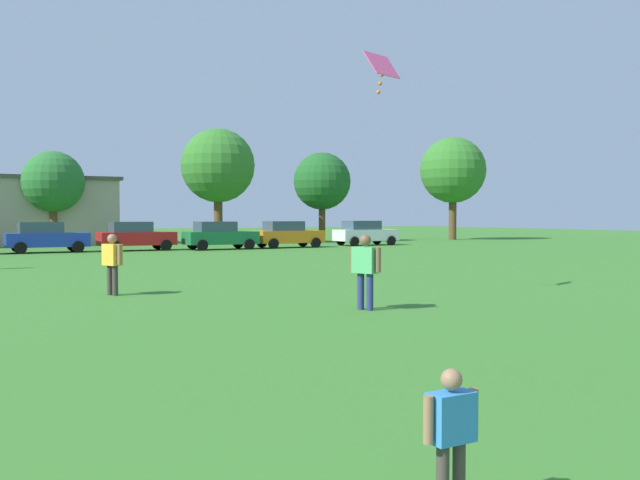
{
  "coord_description": "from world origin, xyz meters",
  "views": [
    {
      "loc": [
        -1.2,
        -0.21,
        2.06
      ],
      "look_at": [
        4.41,
        10.26,
        1.64
      ],
      "focal_mm": 39.96,
      "sensor_mm": 36.0,
      "label": 1
    }
  ],
  "objects_px": {
    "kite": "(382,68)",
    "tree_center_right": "(218,166)",
    "parked_car_orange_5": "(287,234)",
    "parked_car_red_3": "(135,236)",
    "parked_car_white_6": "(365,233)",
    "bystander_near_trees": "(112,259)",
    "parked_car_blue_2": "(46,237)",
    "tree_right": "(322,181)",
    "parked_car_green_4": "(219,235)",
    "tree_far_right": "(453,171)",
    "child_kite_flyer": "(451,427)",
    "tree_center_left": "(53,182)",
    "adult_bystander": "(365,265)"
  },
  "relations": [
    {
      "from": "adult_bystander",
      "to": "kite",
      "type": "bearing_deg",
      "value": -63.94
    },
    {
      "from": "child_kite_flyer",
      "to": "tree_right",
      "type": "distance_m",
      "value": 50.7
    },
    {
      "from": "parked_car_blue_2",
      "to": "parked_car_red_3",
      "type": "xyz_separation_m",
      "value": [
        4.87,
        -0.11,
        0.0
      ]
    },
    {
      "from": "tree_right",
      "to": "parked_car_white_6",
      "type": "bearing_deg",
      "value": -95.37
    },
    {
      "from": "adult_bystander",
      "to": "parked_car_blue_2",
      "type": "distance_m",
      "value": 28.57
    },
    {
      "from": "bystander_near_trees",
      "to": "tree_center_left",
      "type": "xyz_separation_m",
      "value": [
        2.81,
        31.4,
        3.32
      ]
    },
    {
      "from": "adult_bystander",
      "to": "tree_right",
      "type": "xyz_separation_m",
      "value": [
        18.19,
        35.68,
        3.71
      ]
    },
    {
      "from": "kite",
      "to": "parked_car_white_6",
      "type": "distance_m",
      "value": 30.91
    },
    {
      "from": "parked_car_red_3",
      "to": "parked_car_white_6",
      "type": "xyz_separation_m",
      "value": [
        15.59,
        -0.08,
        0.0
      ]
    },
    {
      "from": "bystander_near_trees",
      "to": "parked_car_blue_2",
      "type": "xyz_separation_m",
      "value": [
        1.25,
        22.96,
        -0.08
      ]
    },
    {
      "from": "parked_car_white_6",
      "to": "tree_right",
      "type": "height_order",
      "value": "tree_right"
    },
    {
      "from": "parked_car_white_6",
      "to": "tree_right",
      "type": "bearing_deg",
      "value": 84.63
    },
    {
      "from": "parked_car_red_3",
      "to": "adult_bystander",
      "type": "bearing_deg",
      "value": -93.84
    },
    {
      "from": "tree_center_right",
      "to": "bystander_near_trees",
      "type": "bearing_deg",
      "value": -114.69
    },
    {
      "from": "parked_car_blue_2",
      "to": "parked_car_orange_5",
      "type": "height_order",
      "value": "same"
    },
    {
      "from": "adult_bystander",
      "to": "parked_car_blue_2",
      "type": "xyz_separation_m",
      "value": [
        -2.97,
        28.41,
        -0.12
      ]
    },
    {
      "from": "kite",
      "to": "adult_bystander",
      "type": "bearing_deg",
      "value": -130.23
    },
    {
      "from": "parked_car_green_4",
      "to": "tree_center_left",
      "type": "height_order",
      "value": "tree_center_left"
    },
    {
      "from": "adult_bystander",
      "to": "bystander_near_trees",
      "type": "bearing_deg",
      "value": 14.06
    },
    {
      "from": "tree_center_right",
      "to": "tree_far_right",
      "type": "distance_m",
      "value": 20.3
    },
    {
      "from": "child_kite_flyer",
      "to": "parked_car_blue_2",
      "type": "xyz_separation_m",
      "value": [
        2.05,
        37.63,
        0.26
      ]
    },
    {
      "from": "child_kite_flyer",
      "to": "bystander_near_trees",
      "type": "xyz_separation_m",
      "value": [
        0.8,
        14.67,
        0.34
      ]
    },
    {
      "from": "bystander_near_trees",
      "to": "parked_car_blue_2",
      "type": "bearing_deg",
      "value": -25.53
    },
    {
      "from": "parked_car_green_4",
      "to": "parked_car_white_6",
      "type": "height_order",
      "value": "same"
    },
    {
      "from": "adult_bystander",
      "to": "tree_center_right",
      "type": "bearing_deg",
      "value": -38.86
    },
    {
      "from": "kite",
      "to": "tree_center_right",
      "type": "relative_size",
      "value": 0.13
    },
    {
      "from": "adult_bystander",
      "to": "parked_car_green_4",
      "type": "height_order",
      "value": "parked_car_green_4"
    },
    {
      "from": "child_kite_flyer",
      "to": "parked_car_green_4",
      "type": "bearing_deg",
      "value": 70.0
    },
    {
      "from": "parked_car_red_3",
      "to": "parked_car_orange_5",
      "type": "distance_m",
      "value": 9.43
    },
    {
      "from": "parked_car_green_4",
      "to": "tree_far_right",
      "type": "distance_m",
      "value": 24.76
    },
    {
      "from": "child_kite_flyer",
      "to": "parked_car_red_3",
      "type": "height_order",
      "value": "parked_car_red_3"
    },
    {
      "from": "bystander_near_trees",
      "to": "parked_car_red_3",
      "type": "height_order",
      "value": "parked_car_red_3"
    },
    {
      "from": "adult_bystander",
      "to": "tree_far_right",
      "type": "height_order",
      "value": "tree_far_right"
    },
    {
      "from": "parked_car_white_6",
      "to": "tree_center_right",
      "type": "xyz_separation_m",
      "value": [
        -7.85,
        7.4,
        4.74
      ]
    },
    {
      "from": "parked_car_orange_5",
      "to": "parked_car_green_4",
      "type": "bearing_deg",
      "value": -176.93
    },
    {
      "from": "parked_car_red_3",
      "to": "tree_center_left",
      "type": "relative_size",
      "value": 0.68
    },
    {
      "from": "tree_center_right",
      "to": "tree_far_right",
      "type": "xyz_separation_m",
      "value": [
        20.25,
        -1.34,
        0.2
      ]
    },
    {
      "from": "kite",
      "to": "parked_car_blue_2",
      "type": "bearing_deg",
      "value": 100.16
    },
    {
      "from": "adult_bystander",
      "to": "tree_right",
      "type": "relative_size",
      "value": 0.24
    },
    {
      "from": "parked_car_green_4",
      "to": "bystander_near_trees",
      "type": "bearing_deg",
      "value": -116.54
    },
    {
      "from": "parked_car_orange_5",
      "to": "bystander_near_trees",
      "type": "bearing_deg",
      "value": -125.13
    },
    {
      "from": "tree_right",
      "to": "tree_far_right",
      "type": "relative_size",
      "value": 0.81
    },
    {
      "from": "tree_center_left",
      "to": "child_kite_flyer",
      "type": "bearing_deg",
      "value": -94.47
    },
    {
      "from": "tree_right",
      "to": "parked_car_green_4",
      "type": "bearing_deg",
      "value": -143.91
    },
    {
      "from": "adult_bystander",
      "to": "kite",
      "type": "xyz_separation_m",
      "value": [
        1.75,
        2.07,
        4.78
      ]
    },
    {
      "from": "parked_car_blue_2",
      "to": "parked_car_green_4",
      "type": "height_order",
      "value": "same"
    },
    {
      "from": "parked_car_orange_5",
      "to": "tree_center_right",
      "type": "xyz_separation_m",
      "value": [
        -1.65,
        8.1,
        4.74
      ]
    },
    {
      "from": "tree_center_left",
      "to": "bystander_near_trees",
      "type": "bearing_deg",
      "value": -95.11
    },
    {
      "from": "tree_center_right",
      "to": "tree_center_left",
      "type": "bearing_deg",
      "value": 173.63
    },
    {
      "from": "bystander_near_trees",
      "to": "kite",
      "type": "distance_m",
      "value": 8.39
    }
  ]
}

